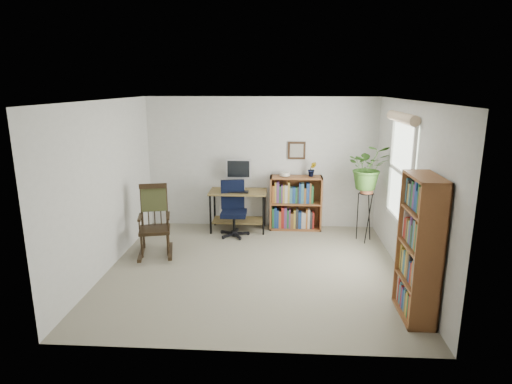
# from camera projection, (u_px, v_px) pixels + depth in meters

# --- Properties ---
(floor) EXTENTS (4.20, 4.00, 0.00)m
(floor) POSITION_uv_depth(u_px,v_px,m) (254.00, 268.00, 6.22)
(floor) COLOR gray
(floor) RESTS_ON ground
(ceiling) EXTENTS (4.20, 4.00, 0.00)m
(ceiling) POSITION_uv_depth(u_px,v_px,m) (254.00, 100.00, 5.64)
(ceiling) COLOR white
(ceiling) RESTS_ON ground
(wall_back) EXTENTS (4.20, 0.00, 2.40)m
(wall_back) POSITION_uv_depth(u_px,v_px,m) (261.00, 163.00, 7.87)
(wall_back) COLOR silver
(wall_back) RESTS_ON ground
(wall_front) EXTENTS (4.20, 0.00, 2.40)m
(wall_front) POSITION_uv_depth(u_px,v_px,m) (241.00, 239.00, 3.99)
(wall_front) COLOR silver
(wall_front) RESTS_ON ground
(wall_left) EXTENTS (0.00, 4.00, 2.40)m
(wall_left) POSITION_uv_depth(u_px,v_px,m) (107.00, 186.00, 6.05)
(wall_left) COLOR silver
(wall_left) RESTS_ON ground
(wall_right) EXTENTS (0.00, 4.00, 2.40)m
(wall_right) POSITION_uv_depth(u_px,v_px,m) (408.00, 191.00, 5.81)
(wall_right) COLOR silver
(wall_right) RESTS_ON ground
(window) EXTENTS (0.12, 1.20, 1.50)m
(window) POSITION_uv_depth(u_px,v_px,m) (401.00, 172.00, 6.05)
(window) COLOR white
(window) RESTS_ON wall_right
(desk) EXTENTS (1.03, 0.56, 0.74)m
(desk) POSITION_uv_depth(u_px,v_px,m) (238.00, 211.00, 7.80)
(desk) COLOR olive
(desk) RESTS_ON floor
(monitor) EXTENTS (0.46, 0.16, 0.56)m
(monitor) POSITION_uv_depth(u_px,v_px,m) (239.00, 174.00, 7.78)
(monitor) COLOR silver
(monitor) RESTS_ON desk
(keyboard) EXTENTS (0.40, 0.15, 0.02)m
(keyboard) POSITION_uv_depth(u_px,v_px,m) (237.00, 192.00, 7.59)
(keyboard) COLOR black
(keyboard) RESTS_ON desk
(office_chair) EXTENTS (0.64, 0.64, 0.99)m
(office_chair) POSITION_uv_depth(u_px,v_px,m) (234.00, 209.00, 7.46)
(office_chair) COLOR black
(office_chair) RESTS_ON floor
(rocking_chair) EXTENTS (0.79, 1.08, 1.12)m
(rocking_chair) POSITION_uv_depth(u_px,v_px,m) (154.00, 220.00, 6.61)
(rocking_chair) COLOR black
(rocking_chair) RESTS_ON floor
(low_bookshelf) EXTENTS (0.94, 0.31, 1.00)m
(low_bookshelf) POSITION_uv_depth(u_px,v_px,m) (296.00, 203.00, 7.83)
(low_bookshelf) COLOR brown
(low_bookshelf) RESTS_ON floor
(tall_bookshelf) EXTENTS (0.31, 0.72, 1.65)m
(tall_bookshelf) POSITION_uv_depth(u_px,v_px,m) (419.00, 248.00, 4.76)
(tall_bookshelf) COLOR brown
(tall_bookshelf) RESTS_ON floor
(plant_stand) EXTENTS (0.34, 0.34, 0.98)m
(plant_stand) POSITION_uv_depth(u_px,v_px,m) (365.00, 213.00, 7.22)
(plant_stand) COLOR black
(plant_stand) RESTS_ON floor
(spider_plant) EXTENTS (1.69, 1.88, 1.46)m
(spider_plant) POSITION_uv_depth(u_px,v_px,m) (370.00, 145.00, 6.94)
(spider_plant) COLOR #376322
(spider_plant) RESTS_ON plant_stand
(potted_plant_small) EXTENTS (0.13, 0.24, 0.11)m
(potted_plant_small) POSITION_uv_depth(u_px,v_px,m) (312.00, 174.00, 7.69)
(potted_plant_small) COLOR #376322
(potted_plant_small) RESTS_ON low_bookshelf
(framed_picture) EXTENTS (0.32, 0.04, 0.32)m
(framed_picture) POSITION_uv_depth(u_px,v_px,m) (297.00, 151.00, 7.74)
(framed_picture) COLOR black
(framed_picture) RESTS_ON wall_back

